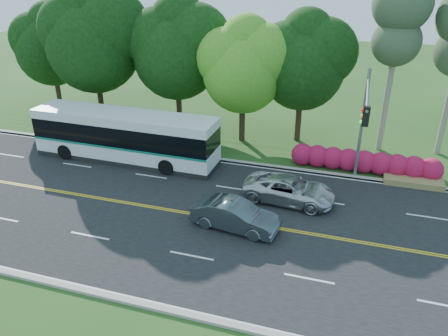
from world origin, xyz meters
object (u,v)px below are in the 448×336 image
(suv, at_px, (289,190))
(traffic_signal, at_px, (364,117))
(sedan, at_px, (235,215))
(transit_bus, at_px, (125,137))

(suv, bearing_deg, traffic_signal, -51.37)
(traffic_signal, relative_size, suv, 1.34)
(traffic_signal, xyz_separation_m, sedan, (-5.71, -6.03, -3.90))
(traffic_signal, height_order, sedan, traffic_signal)
(transit_bus, height_order, sedan, transit_bus)
(traffic_signal, xyz_separation_m, suv, (-3.51, -2.40, -3.93))
(traffic_signal, bearing_deg, sedan, -133.44)
(transit_bus, distance_m, suv, 11.98)
(sedan, distance_m, suv, 4.24)
(transit_bus, bearing_deg, traffic_signal, 1.25)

